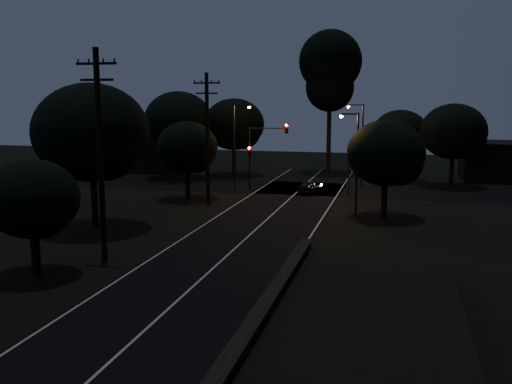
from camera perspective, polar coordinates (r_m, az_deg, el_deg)
The scene contains 21 objects.
road_surface at distance 44.16m, azimuth 2.23°, elevation -1.74°, with size 60.00×70.00×0.03m.
utility_pole_mid at distance 30.31m, azimuth -15.33°, elevation 3.83°, with size 2.20×0.30×11.00m.
utility_pole_far at distance 45.87m, azimuth -4.89°, elevation 5.54°, with size 2.20×0.30×10.50m.
tree_left_b at distance 28.97m, azimuth -21.32°, elevation -0.86°, with size 4.45×4.45×5.66m.
tree_left_c at distance 38.31m, azimuth -15.91°, elevation 5.49°, with size 7.53×7.53×9.51m.
tree_left_d at distance 48.52m, azimuth -6.74°, elevation 4.28°, with size 5.20×5.20×6.60m.
tree_far_nw at distance 63.72m, azimuth -2.05°, elevation 6.65°, with size 6.75×6.75×8.54m.
tree_far_w at distance 61.50m, azimuth -7.59°, elevation 6.95°, with size 7.29×7.29×9.29m.
tree_far_ne at distance 61.32m, azimuth 14.40°, elevation 5.54°, with size 5.83×5.83×7.37m.
tree_far_e at distance 58.54m, azimuth 19.37°, elevation 5.59°, with size 6.34×6.34×8.04m.
tree_right_a at distance 41.40m, azimuth 13.11°, elevation 3.63°, with size 5.52×5.52×7.01m.
tall_pine at distance 66.86m, azimuth 7.43°, elevation 12.01°, with size 7.15×7.15×16.26m.
building_left at distance 69.84m, azimuth -10.46°, elevation 3.99°, with size 10.00×8.00×4.40m, color black.
building_right at distance 65.61m, azimuth 23.77°, elevation 2.85°, with size 9.00×7.00×4.00m, color black.
signal_left at distance 53.32m, azimuth -0.65°, elevation 3.24°, with size 0.28×0.35×4.10m.
signal_right at distance 51.79m, azimuth 9.26°, elevation 2.94°, with size 0.28×0.35×4.10m.
signal_mast at distance 52.79m, azimuth 1.12°, elevation 4.81°, with size 3.70×0.35×6.25m.
streetlight_a at distance 51.44m, azimuth -1.98°, elevation 5.02°, with size 1.66×0.26×8.00m.
streetlight_b at distance 55.56m, azimuth 10.39°, elevation 5.19°, with size 1.66×0.26×8.00m.
streetlight_c at distance 41.63m, azimuth 9.85°, elevation 3.49°, with size 1.46×0.26×7.50m.
car at distance 51.80m, azimuth 5.37°, elevation 0.49°, with size 1.36×3.37×1.15m, color black.
Camera 1 is at (8.79, -11.32, 8.44)m, focal length 40.00 mm.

